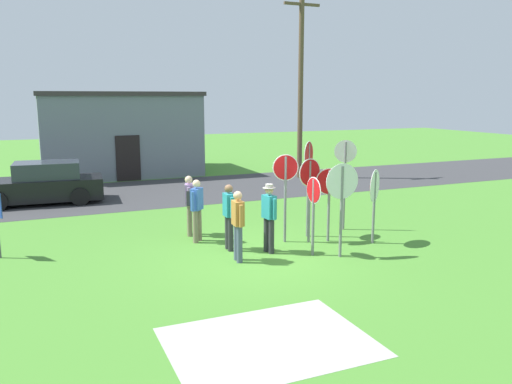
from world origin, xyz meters
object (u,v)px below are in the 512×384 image
Objects in this scene: person_with_sunhat at (196,206)px; stop_sign_leaning_left at (310,186)px; stop_sign_rear_right at (329,192)px; stop_sign_nearest at (374,193)px; stop_sign_tallest at (342,193)px; person_in_teal at (238,222)px; stop_sign_center_cluster at (313,203)px; stop_sign_rear_left at (285,183)px; person_on_left at (229,213)px; parked_car_on_street at (42,185)px; stop_sign_far_back at (345,171)px; utility_pole at (301,83)px; stop_sign_leaning_right at (308,172)px; person_in_blue at (189,202)px; person_in_dark_shirt at (269,214)px.

stop_sign_leaning_left is at bearing -24.11° from person_with_sunhat.
stop_sign_rear_right reaches higher than stop_sign_nearest.
person_in_teal is at bearing 164.69° from stop_sign_tallest.
stop_sign_rear_left is (-0.10, 1.33, 0.29)m from stop_sign_center_cluster.
stop_sign_center_cluster is 2.01m from stop_sign_nearest.
parked_car_on_street is at bearing 117.41° from person_on_left.
stop_sign_far_back is 2.79m from stop_sign_center_cluster.
person_on_left is (-2.21, 0.17, -0.59)m from stop_sign_leaning_left.
utility_pole is 5.08× the size of person_in_teal.
stop_sign_rear_left is (-0.82, -0.25, -0.21)m from stop_sign_leaning_right.
person_in_blue is at bearing 154.74° from stop_sign_leaning_right.
utility_pole is at bearing 66.10° from stop_sign_rear_right.
person_with_sunhat is at bearing -131.41° from utility_pole.
stop_sign_rear_left is (-2.16, -0.50, -0.15)m from stop_sign_far_back.
stop_sign_far_back reaches higher than person_in_dark_shirt.
person_with_sunhat is at bearing 154.97° from stop_sign_nearest.
stop_sign_far_back reaches higher than person_on_left.
utility_pole is 12.20m from parked_car_on_street.
stop_sign_far_back is 4.54m from person_in_blue.
stop_sign_far_back is 1.16× the size of stop_sign_leaning_left.
person_on_left is at bearing 144.99° from stop_sign_tallest.
parked_car_on_street is 12.12m from stop_sign_nearest.
stop_sign_center_cluster is 1.36m from stop_sign_rear_left.
person_in_dark_shirt is (-1.45, 1.01, -0.60)m from stop_sign_tallest.
person_in_teal is at bearing -158.37° from stop_sign_far_back.
stop_sign_leaning_left is (6.45, -8.35, 0.85)m from parked_car_on_street.
person_in_teal is 1.02m from person_in_dark_shirt.
stop_sign_leaning_right reaches higher than stop_sign_rear_left.
stop_sign_tallest is 1.98m from stop_sign_leaning_right.
person_on_left is at bearing -170.87° from stop_sign_far_back.
person_in_blue is (-2.74, 1.94, -0.59)m from stop_sign_leaning_left.
stop_sign_leaning_left reaches higher than stop_sign_center_cluster.
person_in_teal is at bearing -149.11° from stop_sign_rear_left.
person_in_dark_shirt is at bearing -35.24° from person_on_left.
stop_sign_leaning_right is 0.64m from stop_sign_leaning_left.
stop_sign_rear_right is at bearing -32.42° from person_in_blue.
stop_sign_rear_left reaches higher than stop_sign_leaning_left.
utility_pole reaches higher than stop_sign_leaning_left.
person_in_dark_shirt is (0.84, -0.59, 0.03)m from person_on_left.
stop_sign_nearest is 2.92m from person_in_dark_shirt.
stop_sign_far_back is 1.36m from stop_sign_leaning_right.
stop_sign_rear_right reaches higher than stop_sign_center_cluster.
person_in_dark_shirt reaches higher than person_in_teal.
stop_sign_leaning_right reaches higher than stop_sign_tallest.
stop_sign_leaning_left is (-1.51, 0.76, 0.19)m from stop_sign_nearest.
stop_sign_far_back is 1.59m from stop_sign_nearest.
stop_sign_nearest is at bearing -25.03° from person_with_sunhat.
person_in_dark_shirt is at bearing -138.57° from stop_sign_rear_left.
stop_sign_center_cluster is at bearing -114.58° from stop_sign_leaning_right.
person_with_sunhat is (-1.38, 1.65, -0.00)m from person_in_dark_shirt.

